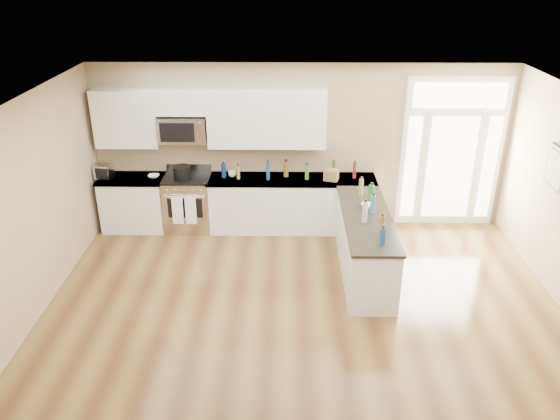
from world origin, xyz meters
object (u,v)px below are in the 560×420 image
object	(u,v)px
kitchen_range	(188,203)
toaster_oven	(104,171)
peninsula_cabinet	(365,247)
stockpot	(182,172)

from	to	relation	value
kitchen_range	toaster_oven	world-z (taller)	toaster_oven
kitchen_range	toaster_oven	distance (m)	1.50
kitchen_range	toaster_oven	bearing A→B (deg)	-179.03
toaster_oven	peninsula_cabinet	bearing A→B (deg)	-8.57
peninsula_cabinet	stockpot	distance (m)	3.30
peninsula_cabinet	kitchen_range	world-z (taller)	kitchen_range
peninsula_cabinet	toaster_oven	world-z (taller)	toaster_oven
peninsula_cabinet	kitchen_range	size ratio (longest dim) A/B	2.15
peninsula_cabinet	toaster_oven	size ratio (longest dim) A/B	8.36
kitchen_range	stockpot	distance (m)	0.59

